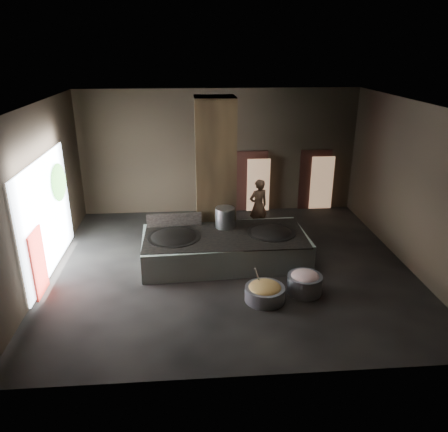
{
  "coord_description": "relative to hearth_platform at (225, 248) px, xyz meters",
  "views": [
    {
      "loc": [
        -1.06,
        -11.06,
        5.86
      ],
      "look_at": [
        -0.13,
        0.69,
        1.25
      ],
      "focal_mm": 35.0,
      "sensor_mm": 36.0,
      "label": 1
    }
  ],
  "objects": [
    {
      "name": "splash_guard",
      "position": [
        -1.45,
        0.75,
        0.62
      ],
      "size": [
        1.63,
        0.15,
        0.41
      ],
      "primitive_type": "cube",
      "rotation": [
        0.0,
        0.0,
        0.05
      ],
      "color": "black",
      "rests_on": "hearth_platform"
    },
    {
      "name": "front_wall",
      "position": [
        0.14,
        -4.86,
        1.84
      ],
      "size": [
        10.0,
        0.1,
        4.5
      ],
      "primitive_type": "cube",
      "color": "black",
      "rests_on": "ground"
    },
    {
      "name": "back_wall",
      "position": [
        0.14,
        4.24,
        1.84
      ],
      "size": [
        10.0,
        0.1,
        4.5
      ],
      "primitive_type": "cube",
      "color": "black",
      "rests_on": "ground"
    },
    {
      "name": "right_wall",
      "position": [
        5.19,
        -0.31,
        1.84
      ],
      "size": [
        0.1,
        9.0,
        4.5
      ],
      "primitive_type": "cube",
      "color": "black",
      "rests_on": "ground"
    },
    {
      "name": "left_opening",
      "position": [
        -4.81,
        -0.11,
        1.19
      ],
      "size": [
        0.04,
        4.2,
        3.1
      ],
      "primitive_type": "cube",
      "color": "white",
      "rests_on": "ground"
    },
    {
      "name": "wok_left_rim",
      "position": [
        -1.45,
        -0.05,
        0.41
      ],
      "size": [
        1.5,
        1.5,
        0.05
      ],
      "primitive_type": "cylinder",
      "color": "black",
      "rests_on": "hearth_platform"
    },
    {
      "name": "left_wall",
      "position": [
        -4.91,
        -0.31,
        1.84
      ],
      "size": [
        0.1,
        9.0,
        4.5
      ],
      "primitive_type": "cube",
      "color": "black",
      "rests_on": "ground"
    },
    {
      "name": "wok_right_rim",
      "position": [
        1.35,
        0.05,
        0.41
      ],
      "size": [
        1.4,
        1.4,
        0.05
      ],
      "primitive_type": "cylinder",
      "color": "black",
      "rests_on": "hearth_platform"
    },
    {
      "name": "doorway_near",
      "position": [
        1.34,
        4.14,
        0.69
      ],
      "size": [
        1.18,
        0.08,
        2.38
      ],
      "primitive_type": "cube",
      "color": "black",
      "rests_on": "ground"
    },
    {
      "name": "hearth_platform",
      "position": [
        0.0,
        0.0,
        0.0
      ],
      "size": [
        4.78,
        2.47,
        0.81
      ],
      "primitive_type": "cube",
      "rotation": [
        0.0,
        0.0,
        0.05
      ],
      "color": "#AFC2B1",
      "rests_on": "ground"
    },
    {
      "name": "doorway_near_glow",
      "position": [
        1.56,
        3.91,
        0.64
      ],
      "size": [
        0.84,
        0.04,
        1.99
      ],
      "primitive_type": "cube",
      "color": "#8C6647",
      "rests_on": "ground"
    },
    {
      "name": "veg_basin",
      "position": [
        0.81,
        -2.2,
        -0.23
      ],
      "size": [
        1.17,
        1.17,
        0.36
      ],
      "primitive_type": "cylinder",
      "rotation": [
        0.0,
        0.0,
        -0.21
      ],
      "color": "slate",
      "rests_on": "ground"
    },
    {
      "name": "tree_silhouette",
      "position": [
        -4.71,
        0.99,
        1.79
      ],
      "size": [
        0.28,
        1.1,
        1.1
      ],
      "primitive_type": "ellipsoid",
      "color": "#194714",
      "rests_on": "left_opening"
    },
    {
      "name": "veg_fill",
      "position": [
        0.81,
        -2.2,
        -0.06
      ],
      "size": [
        0.81,
        0.81,
        0.25
      ],
      "primitive_type": "ellipsoid",
      "color": "#9CA44F",
      "rests_on": "veg_basin"
    },
    {
      "name": "ladle",
      "position": [
        0.66,
        -2.05,
        0.14
      ],
      "size": [
        0.26,
        0.33,
        0.7
      ],
      "primitive_type": "cylinder",
      "rotation": [
        0.49,
        0.0,
        -0.65
      ],
      "color": "#979A9E",
      "rests_on": "veg_basin"
    },
    {
      "name": "ceiling",
      "position": [
        0.14,
        -0.31,
        4.14
      ],
      "size": [
        10.0,
        9.0,
        0.1
      ],
      "primitive_type": "cube",
      "color": "black",
      "rests_on": "back_wall"
    },
    {
      "name": "floor",
      "position": [
        0.14,
        -0.31,
        -0.46
      ],
      "size": [
        10.0,
        9.0,
        0.1
      ],
      "primitive_type": "cube",
      "color": "black",
      "rests_on": "ground"
    },
    {
      "name": "stock_pot",
      "position": [
        0.05,
        0.55,
        0.72
      ],
      "size": [
        0.57,
        0.57,
        0.61
      ],
      "primitive_type": "cylinder",
      "color": "#979A9E",
      "rests_on": "hearth_platform"
    },
    {
      "name": "meat_basin",
      "position": [
        1.87,
        -1.92,
        -0.17
      ],
      "size": [
        1.01,
        1.01,
        0.48
      ],
      "primitive_type": "cylinder",
      "rotation": [
        0.0,
        0.0,
        -0.16
      ],
      "color": "slate",
      "rests_on": "ground"
    },
    {
      "name": "platform_cap",
      "position": [
        0.0,
        0.0,
        0.41
      ],
      "size": [
        4.57,
        2.19,
        0.03
      ],
      "primitive_type": "cube",
      "color": "black",
      "rests_on": "hearth_platform"
    },
    {
      "name": "wok_left",
      "position": [
        -1.45,
        -0.05,
        0.34
      ],
      "size": [
        1.47,
        1.47,
        0.41
      ],
      "primitive_type": "ellipsoid",
      "color": "black",
      "rests_on": "hearth_platform"
    },
    {
      "name": "wok_right",
      "position": [
        1.35,
        0.05,
        0.34
      ],
      "size": [
        1.37,
        1.37,
        0.39
      ],
      "primitive_type": "ellipsoid",
      "color": "black",
      "rests_on": "hearth_platform"
    },
    {
      "name": "pillar",
      "position": [
        -0.16,
        1.59,
        1.84
      ],
      "size": [
        1.2,
        1.2,
        4.5
      ],
      "primitive_type": "cube",
      "color": "black",
      "rests_on": "ground"
    },
    {
      "name": "pavilion_sliver",
      "position": [
        -4.74,
        -1.41,
        0.44
      ],
      "size": [
        0.05,
        0.9,
        1.7
      ],
      "primitive_type": "cube",
      "color": "maroon",
      "rests_on": "ground"
    },
    {
      "name": "meat_fill",
      "position": [
        1.87,
        -1.92,
        0.04
      ],
      "size": [
        0.73,
        0.73,
        0.28
      ],
      "primitive_type": "ellipsoid",
      "color": "#C27574",
      "rests_on": "meat_basin"
    },
    {
      "name": "doorway_far_glow",
      "position": [
        3.98,
        4.0,
        0.64
      ],
      "size": [
        0.85,
        0.04,
        2.02
      ],
      "primitive_type": "cube",
      "color": "#8C6647",
      "rests_on": "ground"
    },
    {
      "name": "cook",
      "position": [
        1.28,
        2.06,
        0.51
      ],
      "size": [
        0.78,
        0.64,
        1.83
      ],
      "primitive_type": "imported",
      "rotation": [
        0.0,
        0.0,
        3.51
      ],
      "color": "#966A4C",
      "rests_on": "ground"
    },
    {
      "name": "doorway_far",
      "position": [
        3.74,
        4.14,
        0.69
      ],
      "size": [
        1.18,
        0.08,
        2.38
      ],
      "primitive_type": "cube",
      "color": "black",
      "rests_on": "ground"
    }
  ]
}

